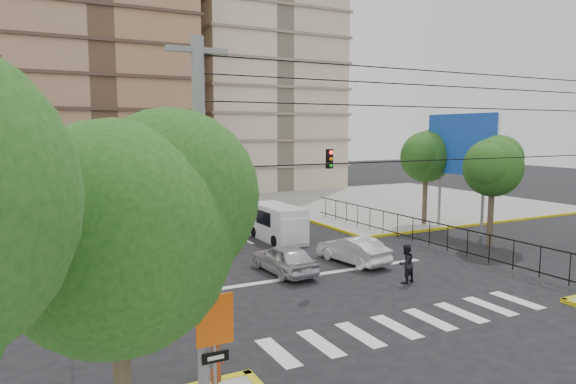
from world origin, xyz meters
TOP-DOWN VIEW (x-y plane):
  - ground at (0.00, 0.00)m, footprint 160.00×160.00m
  - sidewalk_ne at (20.00, 20.00)m, footprint 26.00×26.00m
  - crosswalk_stripes at (0.00, -6.00)m, footprint 12.00×2.40m
  - stop_line at (0.00, 1.20)m, footprint 13.00×0.40m
  - park_fence at (9.00, 4.50)m, footprint 0.10×22.50m
  - billboard at (14.45, 6.00)m, footprint 0.36×6.20m
  - tree_sw_near at (-10.90, -9.99)m, footprint 5.63×4.60m
  - tree_park_a at (13.08, 2.01)m, footprint 4.41×3.60m
  - tree_park_c at (14.09, 9.01)m, footprint 4.65×3.80m
  - tree_tudor at (-11.90, 16.01)m, footprint 5.39×4.40m
  - traffic_light_nw at (-7.80, 7.80)m, footprint 0.28×0.22m
  - traffic_light_hanging at (0.00, -2.04)m, footprint 18.00×9.12m
  - utility_pole_sw at (-9.00, -9.00)m, footprint 1.40×0.28m
  - district_sign at (-8.80, -9.24)m, footprint 0.90×0.12m
  - van_right_lane at (1.87, 9.06)m, footprint 2.13×5.06m
  - van_left_lane at (-1.97, 19.24)m, footprint 2.06×4.67m
  - car_silver_front_left at (-1.25, 2.15)m, footprint 1.98×4.49m
  - car_white_front_right at (2.94, 2.26)m, footprint 2.18×4.58m
  - car_grey_mid_left at (-2.76, 9.11)m, footprint 2.74×4.78m
  - car_silver_rear_left at (-3.25, 14.31)m, footprint 2.11×4.93m
  - car_darkgrey_mid_right at (1.52, 14.36)m, footprint 2.02×4.01m
  - car_white_rear_right at (1.94, 18.78)m, footprint 1.67×4.09m
  - pedestrian_sw_corner at (-8.30, -7.88)m, footprint 0.59×0.66m
  - pedestrian_crosswalk at (3.07, -1.89)m, footprint 1.00×0.84m

SIDE VIEW (x-z plane):
  - ground at x=0.00m, z-range 0.00..0.00m
  - park_fence at x=9.00m, z-range -0.83..0.83m
  - crosswalk_stripes at x=0.00m, z-range 0.00..0.01m
  - stop_line at x=0.00m, z-range 0.00..0.01m
  - sidewalk_ne at x=20.00m, z-range 0.00..0.15m
  - car_grey_mid_left at x=-2.76m, z-range 0.00..1.25m
  - car_darkgrey_mid_right at x=1.52m, z-range 0.00..1.31m
  - car_white_rear_right at x=1.94m, z-range 0.00..1.32m
  - car_silver_rear_left at x=-3.25m, z-range 0.00..1.42m
  - car_white_front_right at x=2.94m, z-range 0.00..1.45m
  - car_silver_front_left at x=-1.25m, z-range 0.00..1.50m
  - pedestrian_sw_corner at x=-8.30m, z-range 0.15..1.68m
  - pedestrian_crosswalk at x=3.07m, z-range 0.00..1.84m
  - van_left_lane at x=-1.97m, z-range -0.03..2.03m
  - van_right_lane at x=1.87m, z-range -0.03..2.25m
  - district_sign at x=-8.80m, z-range 0.85..4.05m
  - traffic_light_nw at x=-7.80m, z-range 0.91..5.31m
  - utility_pole_sw at x=-9.00m, z-range 0.27..9.27m
  - tree_park_a at x=13.08m, z-range 1.60..8.42m
  - tree_tudor at x=-11.90m, z-range 1.50..8.93m
  - tree_sw_near at x=-10.90m, z-range 1.48..9.06m
  - tree_park_c at x=14.09m, z-range 1.71..8.96m
  - traffic_light_hanging at x=0.00m, z-range 5.44..6.36m
  - billboard at x=14.45m, z-range 1.95..10.05m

